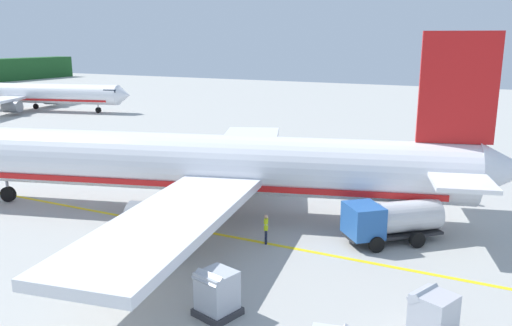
{
  "coord_description": "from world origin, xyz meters",
  "views": [
    {
      "loc": [
        -15.45,
        2.92,
        11.42
      ],
      "look_at": [
        14.49,
        17.78,
        3.45
      ],
      "focal_mm": 36.45,
      "sensor_mm": 36.0,
      "label": 1
    }
  ],
  "objects_px": {
    "airliner_foreground": "(197,164)",
    "crew_loader_right": "(118,266)",
    "cargo_container_far": "(217,294)",
    "airliner_mid_apron": "(31,94)",
    "cargo_container_mid": "(433,316)",
    "service_truck_baggage": "(391,219)",
    "crew_loader_left": "(266,227)",
    "crew_supervisor": "(462,190)"
  },
  "relations": [
    {
      "from": "crew_loader_left",
      "to": "airliner_foreground",
      "type": "bearing_deg",
      "value": 66.1
    },
    {
      "from": "cargo_container_mid",
      "to": "crew_supervisor",
      "type": "distance_m",
      "value": 18.88
    },
    {
      "from": "service_truck_baggage",
      "to": "cargo_container_far",
      "type": "xyz_separation_m",
      "value": [
        -11.48,
        4.79,
        -0.4
      ]
    },
    {
      "from": "cargo_container_far",
      "to": "crew_loader_right",
      "type": "height_order",
      "value": "cargo_container_far"
    },
    {
      "from": "airliner_mid_apron",
      "to": "crew_loader_left",
      "type": "xyz_separation_m",
      "value": [
        -34.36,
        -58.69,
        -1.78
      ]
    },
    {
      "from": "crew_loader_right",
      "to": "crew_supervisor",
      "type": "xyz_separation_m",
      "value": [
        20.94,
        -13.24,
        -0.06
      ]
    },
    {
      "from": "crew_loader_left",
      "to": "airliner_mid_apron",
      "type": "bearing_deg",
      "value": 59.65
    },
    {
      "from": "airliner_foreground",
      "to": "airliner_mid_apron",
      "type": "xyz_separation_m",
      "value": [
        31.54,
        52.31,
        -0.58
      ]
    },
    {
      "from": "airliner_foreground",
      "to": "cargo_container_far",
      "type": "bearing_deg",
      "value": -144.07
    },
    {
      "from": "cargo_container_mid",
      "to": "crew_supervisor",
      "type": "bearing_deg",
      "value": 1.95
    },
    {
      "from": "cargo_container_mid",
      "to": "crew_loader_left",
      "type": "distance_m",
      "value": 11.54
    },
    {
      "from": "airliner_mid_apron",
      "to": "service_truck_baggage",
      "type": "relative_size",
      "value": 6.19
    },
    {
      "from": "crew_loader_right",
      "to": "cargo_container_mid",
      "type": "bearing_deg",
      "value": -81.52
    },
    {
      "from": "cargo_container_far",
      "to": "crew_loader_right",
      "type": "bearing_deg",
      "value": 88.29
    },
    {
      "from": "service_truck_baggage",
      "to": "crew_loader_left",
      "type": "distance_m",
      "value": 7.19
    },
    {
      "from": "airliner_foreground",
      "to": "crew_loader_right",
      "type": "xyz_separation_m",
      "value": [
        -10.75,
        -2.44,
        -2.33
      ]
    },
    {
      "from": "cargo_container_far",
      "to": "cargo_container_mid",
      "type": "bearing_deg",
      "value": -75.12
    },
    {
      "from": "airliner_mid_apron",
      "to": "service_truck_baggage",
      "type": "height_order",
      "value": "airliner_mid_apron"
    },
    {
      "from": "service_truck_baggage",
      "to": "crew_loader_right",
      "type": "bearing_deg",
      "value": 137.8
    },
    {
      "from": "service_truck_baggage",
      "to": "cargo_container_mid",
      "type": "relative_size",
      "value": 2.56
    },
    {
      "from": "cargo_container_mid",
      "to": "crew_loader_left",
      "type": "bearing_deg",
      "value": 59.53
    },
    {
      "from": "cargo_container_mid",
      "to": "crew_loader_right",
      "type": "distance_m",
      "value": 14.04
    },
    {
      "from": "crew_loader_left",
      "to": "crew_loader_right",
      "type": "relative_size",
      "value": 0.98
    },
    {
      "from": "service_truck_baggage",
      "to": "crew_loader_right",
      "type": "xyz_separation_m",
      "value": [
        -11.32,
        10.26,
        -0.33
      ]
    },
    {
      "from": "airliner_foreground",
      "to": "crew_supervisor",
      "type": "height_order",
      "value": "airliner_foreground"
    },
    {
      "from": "airliner_foreground",
      "to": "cargo_container_mid",
      "type": "height_order",
      "value": "airliner_foreground"
    },
    {
      "from": "airliner_mid_apron",
      "to": "crew_loader_left",
      "type": "relative_size",
      "value": 19.49
    },
    {
      "from": "service_truck_baggage",
      "to": "crew_supervisor",
      "type": "xyz_separation_m",
      "value": [
        9.62,
        -2.98,
        -0.39
      ]
    },
    {
      "from": "airliner_mid_apron",
      "to": "cargo_container_far",
      "type": "xyz_separation_m",
      "value": [
        -42.45,
        -60.22,
        -1.82
      ]
    },
    {
      "from": "airliner_mid_apron",
      "to": "cargo_container_far",
      "type": "height_order",
      "value": "airliner_mid_apron"
    },
    {
      "from": "crew_loader_right",
      "to": "crew_loader_left",
      "type": "bearing_deg",
      "value": -26.44
    },
    {
      "from": "crew_loader_left",
      "to": "crew_supervisor",
      "type": "bearing_deg",
      "value": -35.54
    },
    {
      "from": "airliner_foreground",
      "to": "crew_loader_right",
      "type": "distance_m",
      "value": 11.26
    },
    {
      "from": "airliner_mid_apron",
      "to": "crew_supervisor",
      "type": "xyz_separation_m",
      "value": [
        -21.34,
        -67.99,
        -1.81
      ]
    },
    {
      "from": "airliner_mid_apron",
      "to": "cargo_container_far",
      "type": "relative_size",
      "value": 16.32
    },
    {
      "from": "service_truck_baggage",
      "to": "crew_loader_left",
      "type": "xyz_separation_m",
      "value": [
        -3.4,
        6.32,
        -0.36
      ]
    },
    {
      "from": "crew_loader_right",
      "to": "crew_supervisor",
      "type": "distance_m",
      "value": 24.77
    },
    {
      "from": "airliner_foreground",
      "to": "crew_loader_left",
      "type": "height_order",
      "value": "airliner_foreground"
    },
    {
      "from": "airliner_mid_apron",
      "to": "cargo_container_mid",
      "type": "xyz_separation_m",
      "value": [
        -40.21,
        -68.63,
        -1.87
      ]
    },
    {
      "from": "crew_loader_right",
      "to": "crew_supervisor",
      "type": "relative_size",
      "value": 1.05
    },
    {
      "from": "cargo_container_far",
      "to": "crew_loader_right",
      "type": "relative_size",
      "value": 1.17
    },
    {
      "from": "service_truck_baggage",
      "to": "crew_loader_left",
      "type": "bearing_deg",
      "value": 118.24
    }
  ]
}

